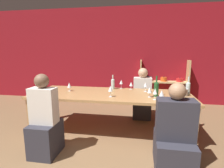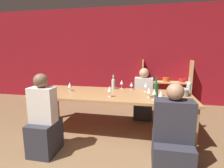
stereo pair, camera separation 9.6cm
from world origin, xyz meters
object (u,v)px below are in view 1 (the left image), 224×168
object	(u,v)px
wine_glass_red_c	(162,94)
wine_glass_red_e	(146,85)
wine_bottle_dark	(113,83)
wine_glass_empty_c	(121,82)
wine_glass_empty_a	(41,86)
cell_phone	(52,88)
wine_glass_red_d	(131,84)
person_far_a	(142,99)
wine_glass_red_b	(69,85)
wine_glass_empty_b	(110,89)
shelf_unit	(163,89)
wine_glass_red_a	(150,90)
wine_glass_white_a	(155,92)
dining_table	(111,97)
wine_bottle_amber	(156,88)
person_near_b	(174,139)
person_near_a	(45,125)
mixing_bowl	(181,91)
wine_bottle_green	(188,87)

from	to	relation	value
wine_glass_red_c	wine_glass_red_e	world-z (taller)	wine_glass_red_e
wine_bottle_dark	wine_glass_empty_c	bearing A→B (deg)	28.66
wine_glass_empty_a	cell_phone	world-z (taller)	wine_glass_empty_a
wine_glass_red_d	person_far_a	bearing A→B (deg)	63.75
wine_glass_red_b	wine_glass_empty_b	distance (m)	0.89
shelf_unit	wine_glass_empty_a	distance (m)	3.19
wine_glass_empty_b	wine_bottle_dark	bearing A→B (deg)	95.59
cell_phone	wine_glass_red_e	bearing A→B (deg)	-0.30
wine_glass_red_a	wine_glass_red_c	bearing A→B (deg)	-53.05
wine_glass_white_a	wine_bottle_dark	bearing A→B (deg)	139.24
wine_bottle_dark	wine_glass_red_d	distance (m)	0.36
dining_table	wine_glass_red_b	xyz separation A→B (m)	(-0.80, 0.05, 0.18)
wine_glass_empty_a	shelf_unit	bearing A→B (deg)	42.08
shelf_unit	wine_glass_empty_c	world-z (taller)	shelf_unit
cell_phone	dining_table	bearing A→B (deg)	-11.56
dining_table	wine_glass_red_e	size ratio (longest dim) A/B	15.91
dining_table	wine_bottle_amber	distance (m)	0.80
wine_glass_red_c	person_near_b	world-z (taller)	person_near_b
wine_glass_red_b	person_far_a	xyz separation A→B (m)	(1.36, 0.81, -0.43)
wine_glass_red_d	person_near_a	world-z (taller)	person_near_a
wine_glass_empty_c	shelf_unit	bearing A→B (deg)	56.54
wine_bottle_dark	wine_glass_empty_b	bearing A→B (deg)	-84.41
wine_glass_red_e	person_near_a	size ratio (longest dim) A/B	0.15
dining_table	wine_glass_empty_c	xyz separation A→B (m)	(0.13, 0.45, 0.20)
wine_glass_red_d	wine_bottle_amber	bearing A→B (deg)	-48.20
wine_glass_empty_a	wine_glass_red_a	xyz separation A→B (m)	(1.89, 0.02, -0.01)
wine_glass_empty_a	cell_phone	xyz separation A→B (m)	(-0.04, 0.43, -0.12)
mixing_bowl	wine_glass_red_a	size ratio (longest dim) A/B	1.44
shelf_unit	wine_bottle_green	distance (m)	1.81
mixing_bowl	wine_glass_red_a	world-z (taller)	wine_glass_red_a
wine_bottle_green	wine_glass_empty_b	xyz separation A→B (m)	(-1.30, -0.43, 0.02)
dining_table	wine_glass_red_e	world-z (taller)	wine_glass_red_e
person_near_b	wine_bottle_dark	bearing A→B (deg)	128.65
wine_glass_white_a	wine_glass_red_d	world-z (taller)	wine_glass_white_a
wine_glass_red_e	mixing_bowl	bearing A→B (deg)	-16.94
wine_glass_red_e	wine_glass_empty_c	xyz separation A→B (m)	(-0.48, 0.20, 0.00)
wine_glass_white_a	person_near_a	size ratio (longest dim) A/B	0.15
wine_glass_red_b	cell_phone	distance (m)	0.52
wine_glass_red_a	person_far_a	size ratio (longest dim) A/B	0.15
wine_bottle_green	wine_glass_empty_c	size ratio (longest dim) A/B	1.75
dining_table	person_far_a	size ratio (longest dim) A/B	2.51
mixing_bowl	wine_glass_red_c	bearing A→B (deg)	-129.24
wine_glass_red_d	person_near_b	world-z (taller)	person_near_b
person_far_a	wine_bottle_amber	bearing A→B (deg)	102.54
wine_glass_empty_a	wine_glass_red_c	distance (m)	2.06
wine_glass_empty_b	wine_glass_empty_a	bearing A→B (deg)	177.00
wine_glass_red_a	person_far_a	world-z (taller)	person_far_a
wine_glass_empty_a	dining_table	bearing A→B (deg)	8.11
wine_bottle_amber	person_near_a	distance (m)	1.79
wine_glass_red_a	person_near_a	bearing A→B (deg)	-154.59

